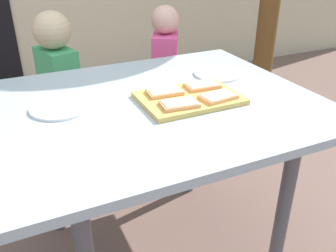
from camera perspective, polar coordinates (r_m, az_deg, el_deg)
name	(u,v)px	position (r m, az deg, el deg)	size (l,w,h in m)	color
dining_table	(153,122)	(1.39, -2.40, 0.57)	(1.21, 0.98, 0.77)	#A1B1BA
cutting_board	(189,98)	(1.36, 3.31, 4.36)	(0.36, 0.26, 0.02)	gold
pizza_slice_far_right	(202,85)	(1.44, 5.34, 6.31)	(0.13, 0.09, 0.02)	#E39C62
pizza_slice_near_left	(179,104)	(1.27, 1.79, 3.48)	(0.14, 0.09, 0.02)	#E39C62
pizza_slice_far_left	(165,92)	(1.37, -0.53, 5.34)	(0.13, 0.09, 0.02)	#E39C62
pizza_slice_near_right	(218,97)	(1.34, 7.82, 4.56)	(0.14, 0.10, 0.02)	#E39C62
plate_white_left	(60,107)	(1.35, -16.38, 2.79)	(0.21, 0.21, 0.01)	white
plate_white_right	(218,74)	(1.64, 7.79, 8.08)	(0.21, 0.21, 0.01)	white
child_left	(60,89)	(2.05, -16.41, 5.58)	(0.20, 0.27, 0.99)	#202939
child_right	(165,79)	(2.21, -0.41, 7.36)	(0.24, 0.28, 0.98)	#4A3736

